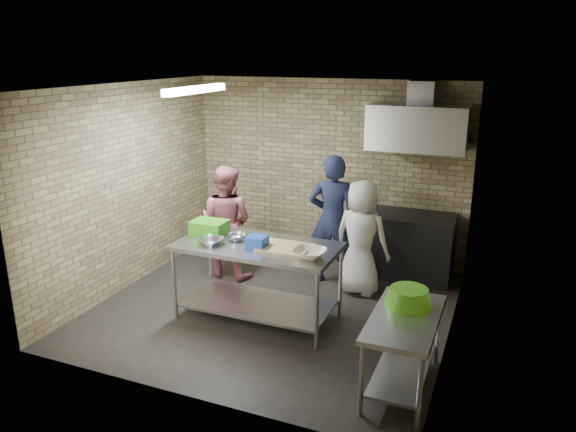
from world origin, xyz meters
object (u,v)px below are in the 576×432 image
object	(u,v)px
bottle_red	(424,131)
woman_pink	(226,221)
woman_white	(361,238)
prep_table	(258,282)
stove	(409,246)
green_crate	(209,227)
side_counter	(403,352)
bottle_green	(454,134)
blue_tub	(257,242)
green_basin	(409,297)
man_navy	(332,220)

from	to	relation	value
bottle_red	woman_pink	distance (m)	2.98
bottle_red	woman_white	distance (m)	1.73
prep_table	stove	xyz separation A→B (m)	(1.42, 1.98, -0.02)
green_crate	bottle_red	xyz separation A→B (m)	(2.17, 2.10, 1.01)
side_counter	bottle_green	size ratio (longest dim) A/B	8.00
side_counter	prep_table	bearing A→B (deg)	157.58
bottle_green	woman_pink	size ratio (longest dim) A/B	0.09
bottle_red	side_counter	bearing A→B (deg)	-82.38
blue_tub	green_basin	bearing A→B (deg)	-13.16
green_crate	woman_white	size ratio (longest dim) A/B	0.27
woman_pink	woman_white	xyz separation A→B (m)	(1.90, 0.15, -0.03)
green_crate	bottle_green	bearing A→B (deg)	39.30
blue_tub	woman_white	size ratio (longest dim) A/B	0.14
bottle_red	bottle_green	world-z (taller)	bottle_red
stove	blue_tub	xyz separation A→B (m)	(-1.37, -2.08, 0.55)
side_counter	bottle_red	bearing A→B (deg)	97.62
blue_tub	bottle_green	bearing A→B (deg)	51.95
stove	blue_tub	size ratio (longest dim) A/B	5.76
prep_table	bottle_red	xyz separation A→B (m)	(1.47, 2.22, 1.56)
green_basin	woman_pink	bearing A→B (deg)	151.18
green_crate	bottle_green	size ratio (longest dim) A/B	2.78
green_crate	woman_white	bearing A→B (deg)	33.13
side_counter	woman_pink	bearing A→B (deg)	147.61
stove	blue_tub	distance (m)	2.55
green_basin	woman_pink	distance (m)	3.22
bottle_red	man_navy	distance (m)	1.73
stove	side_counter	bearing A→B (deg)	-80.71
bottle_green	woman_white	xyz separation A→B (m)	(-0.94, -1.04, -1.25)
side_counter	blue_tub	xyz separation A→B (m)	(-1.82, 0.67, 0.63)
bottle_red	woman_pink	size ratio (longest dim) A/B	0.11
green_basin	green_crate	bearing A→B (deg)	165.89
bottle_green	woman_white	bearing A→B (deg)	-132.15
woman_pink	woman_white	world-z (taller)	woman_pink
side_counter	bottle_green	xyz separation A→B (m)	(0.00, 2.99, 1.64)
man_navy	bottle_red	bearing A→B (deg)	-151.29
green_crate	woman_white	distance (m)	1.96
bottle_red	woman_white	bearing A→B (deg)	-117.50
side_counter	green_basin	world-z (taller)	green_basin
blue_tub	man_navy	size ratio (longest dim) A/B	0.12
green_basin	prep_table	bearing A→B (deg)	164.27
man_navy	blue_tub	bearing A→B (deg)	63.41
woman_white	blue_tub	bearing A→B (deg)	65.22
side_counter	stove	size ratio (longest dim) A/B	1.00
prep_table	bottle_green	world-z (taller)	bottle_green
prep_table	woman_white	xyz separation A→B (m)	(0.92, 1.18, 0.29)
blue_tub	woman_white	bearing A→B (deg)	55.66
woman_white	man_navy	bearing A→B (deg)	-14.44
bottle_red	man_navy	world-z (taller)	bottle_red
blue_tub	bottle_green	xyz separation A→B (m)	(1.82, 2.32, 1.01)
side_counter	bottle_red	world-z (taller)	bottle_red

